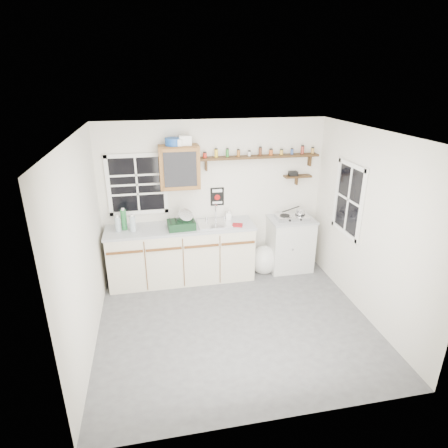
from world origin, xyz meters
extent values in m
cube|color=#4C4C4E|center=(0.00, 0.00, -0.01)|extent=(3.60, 3.20, 0.02)
cube|color=white|center=(0.00, 0.00, 2.51)|extent=(3.60, 3.20, 0.02)
cube|color=silver|center=(-1.81, 0.00, 1.25)|extent=(0.02, 3.20, 2.50)
cube|color=silver|center=(1.81, 0.00, 1.25)|extent=(0.02, 3.20, 2.50)
cube|color=silver|center=(0.00, 1.61, 1.25)|extent=(3.60, 0.02, 2.50)
cube|color=silver|center=(0.00, -1.61, 1.25)|extent=(3.60, 0.02, 2.50)
cube|color=beige|center=(-0.58, 1.30, 0.44)|extent=(2.27, 0.60, 0.88)
cube|color=gray|center=(-0.58, 1.30, 0.90)|extent=(2.31, 0.62, 0.04)
cube|color=brown|center=(-1.44, 0.99, 0.70)|extent=(0.53, 0.02, 0.03)
cube|color=brown|center=(-0.87, 0.99, 0.70)|extent=(0.53, 0.02, 0.03)
cube|color=brown|center=(-0.30, 0.99, 0.70)|extent=(0.53, 0.02, 0.03)
cube|color=brown|center=(0.27, 0.99, 0.70)|extent=(0.53, 0.02, 0.03)
cube|color=silver|center=(1.25, 1.33, 0.44)|extent=(0.70, 0.55, 0.88)
cube|color=gray|center=(1.25, 1.33, 0.90)|extent=(0.73, 0.57, 0.03)
cube|color=silver|center=(-0.05, 1.30, 0.93)|extent=(0.52, 0.44, 0.03)
cylinder|color=silver|center=(0.00, 1.46, 1.06)|extent=(0.02, 0.02, 0.28)
cylinder|color=silver|center=(0.00, 1.40, 1.19)|extent=(0.02, 0.14, 0.02)
cube|color=brown|center=(-0.55, 1.45, 1.82)|extent=(0.60, 0.30, 0.65)
cube|color=black|center=(-0.55, 1.29, 1.82)|extent=(0.48, 0.02, 0.52)
cylinder|color=#174699|center=(-0.62, 1.45, 2.21)|extent=(0.24, 0.24, 0.11)
cube|color=white|center=(-0.45, 1.45, 2.22)|extent=(0.18, 0.15, 0.14)
cylinder|color=white|center=(-0.55, 1.40, 2.20)|extent=(0.12, 0.12, 0.10)
cube|color=black|center=(0.73, 1.51, 1.92)|extent=(1.91, 0.18, 0.04)
cube|color=black|center=(-0.13, 1.55, 1.82)|extent=(0.03, 0.10, 0.18)
cube|color=black|center=(1.58, 1.55, 1.82)|extent=(0.03, 0.10, 0.18)
cylinder|color=red|center=(-0.15, 1.51, 1.98)|extent=(0.06, 0.06, 0.07)
cylinder|color=black|center=(-0.15, 1.51, 2.02)|extent=(0.05, 0.05, 0.02)
cylinder|color=gold|center=(0.02, 1.51, 2.00)|extent=(0.05, 0.05, 0.12)
cylinder|color=black|center=(0.02, 1.51, 2.07)|extent=(0.05, 0.05, 0.02)
cylinder|color=#267226|center=(0.20, 1.51, 2.00)|extent=(0.04, 0.04, 0.12)
cylinder|color=black|center=(0.20, 1.51, 2.06)|extent=(0.04, 0.04, 0.02)
cylinder|color=#99591E|center=(0.38, 1.51, 1.99)|extent=(0.05, 0.05, 0.10)
cylinder|color=black|center=(0.38, 1.51, 2.04)|extent=(0.04, 0.04, 0.02)
cylinder|color=silver|center=(0.55, 1.51, 1.97)|extent=(0.05, 0.05, 0.07)
cylinder|color=black|center=(0.55, 1.51, 2.02)|extent=(0.05, 0.05, 0.02)
cylinder|color=#4C2614|center=(0.73, 1.51, 2.00)|extent=(0.05, 0.05, 0.12)
cylinder|color=black|center=(0.73, 1.51, 2.07)|extent=(0.04, 0.04, 0.02)
cylinder|color=#B24C19|center=(0.90, 1.51, 1.98)|extent=(0.06, 0.06, 0.08)
cylinder|color=black|center=(0.90, 1.51, 2.03)|extent=(0.05, 0.05, 0.02)
cylinder|color=gold|center=(1.07, 1.51, 1.98)|extent=(0.05, 0.05, 0.07)
cylinder|color=black|center=(1.07, 1.51, 2.02)|extent=(0.05, 0.05, 0.02)
cylinder|color=#334C8C|center=(1.25, 1.51, 1.98)|extent=(0.05, 0.05, 0.08)
cylinder|color=black|center=(1.25, 1.51, 2.03)|extent=(0.04, 0.04, 0.02)
cylinder|color=maroon|center=(1.43, 1.51, 2.00)|extent=(0.05, 0.05, 0.12)
cylinder|color=black|center=(1.43, 1.51, 2.07)|extent=(0.05, 0.05, 0.02)
cylinder|color=#BF8C3F|center=(1.60, 1.51, 1.98)|extent=(0.05, 0.05, 0.09)
cylinder|color=black|center=(1.60, 1.51, 2.03)|extent=(0.05, 0.05, 0.02)
cube|color=black|center=(1.38, 1.52, 1.57)|extent=(0.45, 0.15, 0.03)
cube|color=black|center=(1.38, 1.56, 1.49)|extent=(0.03, 0.08, 0.14)
cube|color=black|center=(1.30, 1.52, 1.62)|extent=(0.14, 0.10, 0.07)
cube|color=black|center=(0.05, 1.59, 1.28)|extent=(0.22, 0.01, 0.30)
cube|color=white|center=(0.05, 1.58, 1.38)|extent=(0.16, 0.00, 0.05)
cylinder|color=#A50C0C|center=(0.05, 1.58, 1.27)|extent=(0.09, 0.01, 0.09)
cube|color=white|center=(0.05, 1.58, 1.18)|extent=(0.16, 0.00, 0.04)
cube|color=black|center=(-1.20, 1.59, 1.55)|extent=(0.85, 0.02, 0.90)
cube|color=white|center=(-1.20, 1.59, 1.55)|extent=(0.93, 0.03, 0.98)
cube|color=black|center=(1.79, 0.55, 1.45)|extent=(0.02, 0.70, 1.00)
cube|color=white|center=(1.79, 0.55, 1.45)|extent=(0.03, 0.78, 1.08)
cylinder|color=#A0B3BC|center=(-1.52, 1.29, 1.03)|extent=(0.08, 0.08, 0.23)
cylinder|color=white|center=(-1.52, 1.29, 1.16)|extent=(0.04, 0.04, 0.03)
cylinder|color=#246E36|center=(-1.43, 1.35, 1.08)|extent=(0.09, 0.09, 0.31)
cylinder|color=white|center=(-1.43, 1.35, 1.25)|extent=(0.05, 0.05, 0.03)
cylinder|color=#A0B3BC|center=(-1.30, 1.25, 1.04)|extent=(0.09, 0.09, 0.24)
cylinder|color=white|center=(-1.30, 1.25, 1.17)|extent=(0.05, 0.05, 0.03)
cube|color=black|center=(-0.58, 1.22, 0.98)|extent=(0.43, 0.33, 0.12)
cylinder|color=silver|center=(-0.52, 1.22, 1.11)|extent=(0.31, 0.33, 0.25)
imported|color=silver|center=(0.21, 1.43, 1.02)|extent=(0.11, 0.11, 0.20)
cube|color=maroon|center=(0.29, 1.16, 0.93)|extent=(0.19, 0.18, 0.02)
cube|color=silver|center=(1.25, 1.31, 0.94)|extent=(0.55, 0.31, 0.07)
cylinder|color=black|center=(1.12, 1.31, 0.98)|extent=(0.16, 0.16, 0.01)
cylinder|color=black|center=(1.38, 1.31, 0.98)|extent=(0.16, 0.16, 0.01)
cylinder|color=silver|center=(1.38, 1.31, 1.02)|extent=(0.14, 0.14, 0.09)
cylinder|color=black|center=(1.24, 1.38, 1.06)|extent=(0.26, 0.13, 0.14)
ellipsoid|color=silver|center=(0.79, 1.28, 0.21)|extent=(0.45, 0.40, 0.47)
cone|color=silver|center=(0.81, 1.28, 0.42)|extent=(0.13, 0.13, 0.13)
camera|label=1|loc=(-0.96, -4.12, 3.10)|focal=30.00mm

